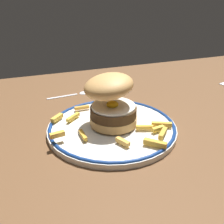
% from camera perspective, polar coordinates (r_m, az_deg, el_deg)
% --- Properties ---
extents(ground_plane, '(1.42, 0.89, 0.04)m').
position_cam_1_polar(ground_plane, '(0.63, 2.98, -4.05)').
color(ground_plane, brown).
extents(dinner_plate, '(0.28, 0.28, 0.02)m').
position_cam_1_polar(dinner_plate, '(0.59, 0.00, -3.29)').
color(dinner_plate, white).
rests_on(dinner_plate, ground_plane).
extents(burger, '(0.13, 0.12, 0.12)m').
position_cam_1_polar(burger, '(0.57, -0.26, 2.73)').
color(burger, tan).
rests_on(burger, dinner_plate).
extents(fries_pile, '(0.26, 0.24, 0.02)m').
position_cam_1_polar(fries_pile, '(0.57, 0.99, -2.62)').
color(fries_pile, gold).
rests_on(fries_pile, dinner_plate).
extents(spoon, '(0.13, 0.03, 0.01)m').
position_cam_1_polar(spoon, '(0.80, -6.85, 4.15)').
color(spoon, silver).
rests_on(spoon, ground_plane).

